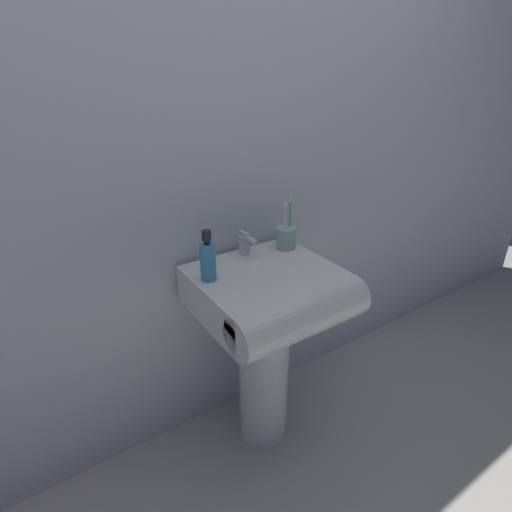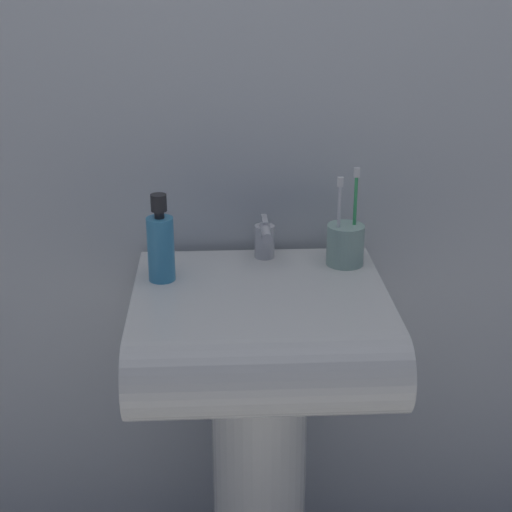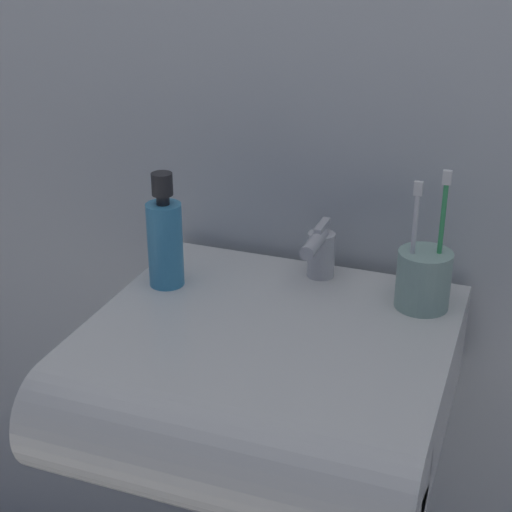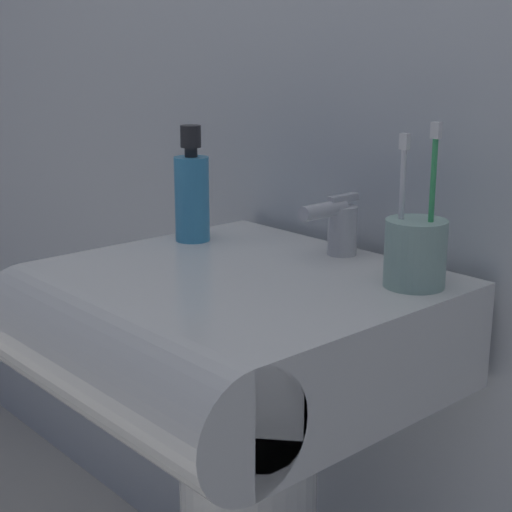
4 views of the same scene
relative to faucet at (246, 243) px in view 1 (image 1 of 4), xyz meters
The scene contains 7 objects.
ground_plane 0.86m from the faucet, 97.27° to the right, with size 6.00×6.00×0.00m, color #ADA89E.
wall_back 0.37m from the faucet, 101.79° to the left, with size 5.00×0.05×2.40m, color silver.
sink_pedestal 0.54m from the faucet, 97.27° to the right, with size 0.20×0.20×0.65m, color white.
sink_basin 0.25m from the faucet, 95.42° to the right, with size 0.50×0.50×0.15m.
faucet is the anchor object (origin of this frame).
toothbrush_cup 0.17m from the faucet, 13.28° to the right, with size 0.08×0.08×0.21m.
soap_bottle 0.24m from the faucet, 154.56° to the right, with size 0.05×0.05×0.18m.
Camera 1 is at (-0.73, -1.04, 1.46)m, focal length 28.00 mm.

